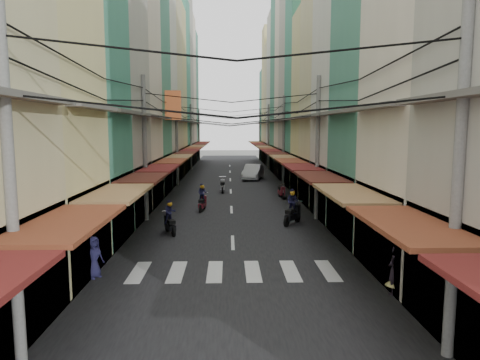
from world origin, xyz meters
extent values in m
plane|color=slate|center=(0.00, 0.00, 0.00)|extent=(160.00, 160.00, 0.00)
cube|color=black|center=(0.00, 20.00, 0.01)|extent=(10.00, 80.00, 0.02)
cube|color=slate|center=(-6.50, 20.00, 0.03)|extent=(3.00, 80.00, 0.06)
cube|color=slate|center=(6.50, 20.00, 0.03)|extent=(3.00, 80.00, 0.06)
cube|color=silver|center=(-3.50, -6.00, 0.03)|extent=(0.55, 2.40, 0.01)
cube|color=silver|center=(-2.10, -6.00, 0.03)|extent=(0.55, 2.40, 0.01)
cube|color=silver|center=(-0.70, -6.00, 0.03)|extent=(0.55, 2.40, 0.01)
cube|color=silver|center=(0.70, -6.00, 0.03)|extent=(0.55, 2.40, 0.01)
cube|color=silver|center=(2.10, -6.00, 0.03)|extent=(0.55, 2.40, 0.01)
cube|color=silver|center=(3.50, -6.00, 0.03)|extent=(0.55, 2.40, 0.01)
cube|color=black|center=(-5.60, -10.98, 1.60)|extent=(1.20, 4.53, 3.20)
cube|color=brown|center=(-4.10, -10.98, 3.00)|extent=(1.80, 4.34, 0.12)
cube|color=#595651|center=(-4.75, -10.98, 6.00)|extent=(0.50, 4.24, 0.15)
cube|color=black|center=(-5.60, -6.27, 1.60)|extent=(1.20, 4.52, 3.20)
cube|color=#976F45|center=(-4.10, -6.27, 3.00)|extent=(1.80, 4.33, 0.12)
cube|color=#595651|center=(-4.75, -6.27, 6.00)|extent=(0.50, 4.23, 0.15)
cube|color=#439478|center=(-8.00, -1.76, 9.62)|extent=(6.00, 4.30, 19.25)
cube|color=black|center=(-5.60, -1.76, 1.60)|extent=(1.20, 4.13, 3.20)
cube|color=#562218|center=(-4.10, -1.76, 3.00)|extent=(1.80, 3.96, 0.12)
cube|color=#595651|center=(-4.75, -1.76, 6.00)|extent=(0.50, 3.87, 0.15)
cube|color=#A8A69A|center=(-8.00, 2.96, 10.47)|extent=(6.00, 5.14, 20.93)
cube|color=black|center=(-5.60, 2.96, 1.60)|extent=(1.20, 4.94, 3.20)
cube|color=maroon|center=(-4.10, 2.96, 3.00)|extent=(1.80, 4.73, 0.12)
cube|color=#595651|center=(-4.75, 2.96, 6.00)|extent=(0.50, 4.63, 0.15)
cube|color=beige|center=(-8.00, 8.00, 8.72)|extent=(6.00, 4.95, 17.43)
cube|color=black|center=(-5.60, 8.00, 1.60)|extent=(1.20, 4.75, 3.20)
cube|color=brown|center=(-4.10, 8.00, 3.00)|extent=(1.80, 4.56, 0.12)
cube|color=#595651|center=(-4.75, 8.00, 6.00)|extent=(0.50, 4.46, 0.15)
cube|color=#478A72|center=(-8.00, 12.98, 8.16)|extent=(6.00, 4.99, 16.32)
cube|color=black|center=(-5.60, 12.98, 1.60)|extent=(1.20, 4.80, 3.20)
cube|color=#976F45|center=(-4.10, 12.98, 3.00)|extent=(1.80, 4.60, 0.12)
cube|color=#595651|center=(-4.75, 12.98, 6.00)|extent=(0.50, 4.50, 0.15)
cube|color=beige|center=(-8.00, 17.80, 11.44)|extent=(6.00, 4.65, 22.87)
cube|color=black|center=(-5.60, 17.80, 1.60)|extent=(1.20, 4.46, 3.20)
cube|color=#562218|center=(-4.10, 17.80, 3.00)|extent=(1.80, 4.27, 0.12)
cube|color=#595651|center=(-4.75, 17.80, 6.00)|extent=(0.50, 4.18, 0.15)
cube|color=beige|center=(-8.00, 22.57, 10.29)|extent=(6.00, 4.89, 20.58)
cube|color=black|center=(-5.60, 22.57, 1.60)|extent=(1.20, 4.70, 3.20)
cube|color=maroon|center=(-4.10, 22.57, 3.00)|extent=(1.80, 4.50, 0.12)
cube|color=#595651|center=(-4.75, 22.57, 6.00)|extent=(0.50, 4.40, 0.15)
cube|color=#D4C985|center=(-8.00, 27.27, 9.22)|extent=(6.00, 4.52, 18.44)
cube|color=black|center=(-5.60, 27.27, 1.60)|extent=(1.20, 4.34, 3.20)
cube|color=brown|center=(-4.10, 27.27, 3.00)|extent=(1.80, 4.16, 0.12)
cube|color=#595651|center=(-4.75, 27.27, 6.00)|extent=(0.50, 4.07, 0.15)
cube|color=#439478|center=(-8.00, 32.13, 10.31)|extent=(6.00, 5.20, 20.63)
cube|color=black|center=(-5.60, 32.13, 1.60)|extent=(1.20, 4.99, 3.20)
cube|color=#976F45|center=(-4.10, 32.13, 3.00)|extent=(1.80, 4.78, 0.12)
cube|color=#595651|center=(-4.75, 32.13, 6.00)|extent=(0.50, 4.68, 0.15)
cube|color=#A8A69A|center=(-8.00, 37.20, 11.85)|extent=(6.00, 4.94, 23.70)
cube|color=black|center=(-5.60, 37.20, 1.60)|extent=(1.20, 4.74, 3.20)
cube|color=#562218|center=(-4.10, 37.20, 3.00)|extent=(1.80, 4.55, 0.12)
cube|color=#595651|center=(-4.75, 37.20, 6.00)|extent=(0.50, 4.45, 0.15)
cube|color=beige|center=(-8.00, 42.14, 10.56)|extent=(6.00, 4.96, 21.12)
cube|color=black|center=(-5.60, 42.14, 1.60)|extent=(1.20, 4.76, 3.20)
cube|color=maroon|center=(-4.10, 42.14, 3.00)|extent=(1.80, 4.56, 0.12)
cube|color=#595651|center=(-4.75, 42.14, 6.00)|extent=(0.50, 4.46, 0.15)
cube|color=#478A72|center=(-8.00, 47.14, 9.95)|extent=(6.00, 5.04, 19.90)
cube|color=black|center=(-5.60, 47.14, 1.60)|extent=(1.20, 4.84, 3.20)
cube|color=brown|center=(-4.10, 47.14, 3.00)|extent=(1.80, 4.64, 0.12)
cube|color=#595651|center=(-4.75, 47.14, 6.00)|extent=(0.50, 4.54, 0.15)
cube|color=#502512|center=(-4.40, 12.00, 7.00)|extent=(1.20, 0.40, 2.20)
cube|color=black|center=(5.60, -11.40, 1.60)|extent=(1.20, 4.54, 3.20)
cube|color=brown|center=(4.10, -11.40, 3.00)|extent=(1.80, 4.35, 0.12)
cube|color=#595651|center=(4.75, -11.40, 6.00)|extent=(0.50, 4.25, 0.15)
cube|color=black|center=(5.60, -6.55, 1.60)|extent=(1.20, 4.78, 3.20)
cube|color=#976F45|center=(4.10, -6.55, 3.00)|extent=(1.80, 4.58, 0.12)
cube|color=#595651|center=(4.75, -6.55, 6.00)|extent=(0.50, 4.48, 0.15)
cube|color=#478A72|center=(8.00, -1.55, 7.54)|extent=(6.00, 5.03, 15.08)
cube|color=black|center=(5.60, -1.55, 1.60)|extent=(1.20, 4.83, 3.20)
cube|color=#562218|center=(4.10, -1.55, 3.00)|extent=(1.80, 4.63, 0.12)
cube|color=#595651|center=(4.75, -1.55, 6.00)|extent=(0.50, 4.53, 0.15)
cube|color=beige|center=(8.00, 3.36, 10.83)|extent=(6.00, 4.79, 21.66)
cube|color=black|center=(5.60, 3.36, 1.60)|extent=(1.20, 4.60, 3.20)
cube|color=maroon|center=(4.10, 3.36, 3.00)|extent=(1.80, 4.41, 0.12)
cube|color=#595651|center=(4.75, 3.36, 6.00)|extent=(0.50, 4.31, 0.15)
cube|color=beige|center=(8.00, 8.02, 10.37)|extent=(6.00, 4.52, 20.74)
cube|color=black|center=(5.60, 8.02, 1.60)|extent=(1.20, 4.34, 3.20)
cube|color=brown|center=(4.10, 8.02, 3.00)|extent=(1.80, 4.16, 0.12)
cube|color=#595651|center=(4.75, 8.02, 6.00)|extent=(0.50, 4.07, 0.15)
cube|color=#D4C985|center=(8.00, 12.34, 7.06)|extent=(6.00, 4.12, 14.13)
cube|color=black|center=(5.60, 12.34, 1.60)|extent=(1.20, 3.96, 3.20)
cube|color=#976F45|center=(4.10, 12.34, 3.00)|extent=(1.80, 3.79, 0.12)
cube|color=#595651|center=(4.75, 12.34, 6.00)|extent=(0.50, 3.71, 0.15)
cube|color=#439478|center=(8.00, 16.61, 8.84)|extent=(6.00, 4.40, 17.68)
cube|color=black|center=(5.60, 16.61, 1.60)|extent=(1.20, 4.23, 3.20)
cube|color=#562218|center=(4.10, 16.61, 3.00)|extent=(1.80, 4.05, 0.12)
cube|color=#595651|center=(4.75, 16.61, 6.00)|extent=(0.50, 3.96, 0.15)
cube|color=#A8A69A|center=(8.00, 21.13, 11.30)|extent=(6.00, 4.64, 22.59)
cube|color=black|center=(5.60, 21.13, 1.60)|extent=(1.20, 4.45, 3.20)
cube|color=maroon|center=(4.10, 21.13, 3.00)|extent=(1.80, 4.26, 0.12)
cube|color=#595651|center=(4.75, 21.13, 6.00)|extent=(0.50, 4.17, 0.15)
cube|color=beige|center=(8.00, 25.45, 10.63)|extent=(6.00, 4.00, 21.25)
cube|color=black|center=(5.60, 25.45, 1.60)|extent=(1.20, 3.84, 3.20)
cube|color=brown|center=(4.10, 25.45, 3.00)|extent=(1.80, 3.68, 0.12)
cube|color=#595651|center=(4.75, 25.45, 6.00)|extent=(0.50, 3.60, 0.15)
cube|color=#478A72|center=(8.00, 29.95, 11.16)|extent=(6.00, 5.01, 22.33)
cube|color=black|center=(5.60, 29.95, 1.60)|extent=(1.20, 4.81, 3.20)
cube|color=#976F45|center=(4.10, 29.95, 3.00)|extent=(1.80, 4.61, 0.12)
cube|color=#595651|center=(4.75, 29.95, 6.00)|extent=(0.50, 4.51, 0.15)
cube|color=beige|center=(8.00, 34.96, 9.86)|extent=(6.00, 5.00, 19.71)
cube|color=black|center=(5.60, 34.96, 1.60)|extent=(1.20, 4.80, 3.20)
cube|color=#562218|center=(4.10, 34.96, 3.00)|extent=(1.80, 4.60, 0.12)
cube|color=#595651|center=(4.75, 34.96, 6.00)|extent=(0.50, 4.50, 0.15)
cube|color=beige|center=(8.00, 39.61, 8.43)|extent=(6.00, 4.32, 16.86)
cube|color=black|center=(5.60, 39.61, 1.60)|extent=(1.20, 4.15, 3.20)
cube|color=maroon|center=(4.10, 39.61, 3.00)|extent=(1.80, 3.97, 0.12)
cube|color=#595651|center=(4.75, 39.61, 6.00)|extent=(0.50, 3.89, 0.15)
cube|color=#D4C985|center=(8.00, 43.94, 9.98)|extent=(6.00, 4.33, 19.96)
cube|color=black|center=(5.60, 43.94, 1.60)|extent=(1.20, 4.16, 3.20)
cube|color=brown|center=(4.10, 43.94, 3.00)|extent=(1.80, 3.99, 0.12)
cube|color=#595651|center=(4.75, 43.94, 6.00)|extent=(0.50, 3.90, 0.15)
cube|color=#439478|center=(8.00, 48.54, 7.17)|extent=(6.00, 4.88, 14.34)
cube|color=black|center=(5.60, 48.54, 1.60)|extent=(1.20, 4.68, 3.20)
cube|color=#976F45|center=(4.10, 48.54, 3.00)|extent=(1.80, 4.49, 0.12)
cube|color=#595651|center=(4.75, 48.54, 6.00)|extent=(0.50, 4.39, 0.15)
cylinder|color=gray|center=(-4.90, -12.00, 4.10)|extent=(0.26, 0.26, 8.20)
cylinder|color=gray|center=(4.90, -12.00, 4.10)|extent=(0.26, 0.26, 8.20)
cylinder|color=gray|center=(-4.90, 3.00, 4.10)|extent=(0.26, 0.26, 8.20)
cylinder|color=gray|center=(4.90, 3.00, 4.10)|extent=(0.26, 0.26, 8.20)
cylinder|color=gray|center=(-4.90, 18.00, 4.10)|extent=(0.26, 0.26, 8.20)
cylinder|color=gray|center=(4.90, 18.00, 4.10)|extent=(0.26, 0.26, 8.20)
cylinder|color=gray|center=(-4.90, 33.00, 4.10)|extent=(0.26, 0.26, 8.20)
cylinder|color=gray|center=(4.90, 33.00, 4.10)|extent=(0.26, 0.26, 8.20)
cylinder|color=gray|center=(-4.90, 48.00, 4.10)|extent=(0.26, 0.26, 8.20)
cylinder|color=gray|center=(4.90, 48.00, 4.10)|extent=(0.26, 0.26, 8.20)
imported|color=#BABBBE|center=(2.33, 22.30, 0.00)|extent=(5.78, 3.25, 1.93)
imported|color=black|center=(5.86, -2.64, 0.00)|extent=(1.72, 1.17, 1.11)
cylinder|color=black|center=(-3.11, 0.32, 0.25)|extent=(0.09, 0.49, 0.49)
cylinder|color=black|center=(-3.11, -0.91, 0.25)|extent=(0.09, 0.49, 0.49)
cube|color=black|center=(-3.11, -0.30, 0.40)|extent=(0.32, 1.09, 0.27)
cube|color=black|center=(-3.11, -0.53, 0.68)|extent=(0.30, 0.52, 0.17)
cube|color=black|center=(-3.11, 0.23, 0.62)|extent=(0.28, 0.27, 0.52)
imported|color=#1C1B40|center=(-3.11, -0.30, 0.52)|extent=(0.50, 0.35, 1.26)
sphere|color=#C78717|center=(-3.11, -0.30, 1.47)|extent=(0.27, 0.27, 0.27)
cylinder|color=black|center=(3.31, 2.39, 0.28)|extent=(0.11, 0.56, 0.56)
cylinder|color=black|center=(3.31, 0.98, 0.28)|extent=(0.11, 0.56, 0.56)
cube|color=black|center=(3.31, 1.68, 0.45)|extent=(0.37, 1.25, 0.30)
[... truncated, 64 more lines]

